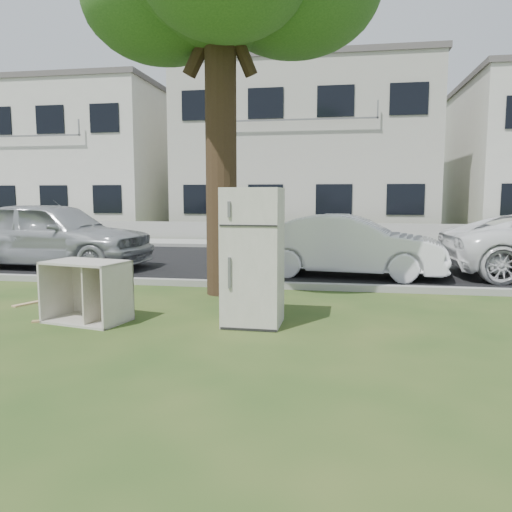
% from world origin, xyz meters
% --- Properties ---
extents(ground, '(120.00, 120.00, 0.00)m').
position_xyz_m(ground, '(0.00, 0.00, 0.00)').
color(ground, '#274619').
extents(road, '(120.00, 7.00, 0.01)m').
position_xyz_m(road, '(0.00, 6.00, 0.01)').
color(road, black).
rests_on(road, ground).
extents(kerb_near, '(120.00, 0.18, 0.12)m').
position_xyz_m(kerb_near, '(0.00, 2.45, 0.00)').
color(kerb_near, gray).
rests_on(kerb_near, ground).
extents(kerb_far, '(120.00, 0.18, 0.12)m').
position_xyz_m(kerb_far, '(0.00, 9.55, 0.00)').
color(kerb_far, gray).
rests_on(kerb_far, ground).
extents(sidewalk, '(120.00, 2.80, 0.01)m').
position_xyz_m(sidewalk, '(0.00, 11.00, 0.01)').
color(sidewalk, gray).
rests_on(sidewalk, ground).
extents(low_wall, '(120.00, 0.15, 0.70)m').
position_xyz_m(low_wall, '(0.00, 12.60, 0.35)').
color(low_wall, gray).
rests_on(low_wall, ground).
extents(townhouse_left, '(10.20, 8.16, 7.04)m').
position_xyz_m(townhouse_left, '(-12.00, 17.50, 3.52)').
color(townhouse_left, beige).
rests_on(townhouse_left, ground).
extents(townhouse_center, '(11.22, 8.16, 7.44)m').
position_xyz_m(townhouse_center, '(0.00, 17.50, 3.72)').
color(townhouse_center, '#B3B3A4').
rests_on(townhouse_center, ground).
extents(fridge, '(0.77, 0.71, 1.83)m').
position_xyz_m(fridge, '(0.51, -0.21, 0.92)').
color(fridge, '#BCB4A9').
rests_on(fridge, ground).
extents(cabinet, '(1.20, 0.88, 0.84)m').
position_xyz_m(cabinet, '(-1.78, -0.44, 0.42)').
color(cabinet, beige).
rests_on(cabinet, ground).
extents(plank_a, '(1.08, 0.54, 0.02)m').
position_xyz_m(plank_a, '(-1.98, -0.40, 0.01)').
color(plank_a, '#9B7E4B').
rests_on(plank_a, ground).
extents(plank_b, '(0.73, 0.81, 0.02)m').
position_xyz_m(plank_b, '(-2.70, 0.04, 0.01)').
color(plank_b, '#9B7951').
rests_on(plank_b, ground).
extents(plank_c, '(0.44, 0.87, 0.02)m').
position_xyz_m(plank_c, '(-3.19, 0.59, 0.01)').
color(plank_c, tan).
rests_on(plank_c, ground).
extents(car_center, '(4.17, 1.90, 1.33)m').
position_xyz_m(car_center, '(1.84, 4.15, 0.66)').
color(car_center, white).
rests_on(car_center, ground).
extents(car_left, '(4.89, 2.22, 1.63)m').
position_xyz_m(car_left, '(-5.19, 4.31, 0.81)').
color(car_left, '#A5A9AC').
rests_on(car_left, ground).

